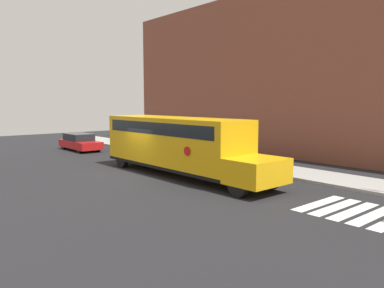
# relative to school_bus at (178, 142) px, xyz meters

# --- Properties ---
(ground_plane) EXTENTS (60.00, 60.00, 0.00)m
(ground_plane) POSITION_rel_school_bus_xyz_m (-1.88, -1.36, -1.81)
(ground_plane) COLOR black
(sidewalk_strip) EXTENTS (44.00, 3.00, 0.15)m
(sidewalk_strip) POSITION_rel_school_bus_xyz_m (-1.88, 5.14, -1.73)
(sidewalk_strip) COLOR #9E9E99
(sidewalk_strip) RESTS_ON ground
(building_backdrop) EXTENTS (32.00, 4.00, 12.28)m
(building_backdrop) POSITION_rel_school_bus_xyz_m (-1.88, 11.64, 4.33)
(building_backdrop) COLOR brown
(building_backdrop) RESTS_ON ground
(crosswalk_stripes) EXTENTS (3.30, 3.20, 0.01)m
(crosswalk_stripes) POSITION_rel_school_bus_xyz_m (9.59, 0.64, -1.80)
(crosswalk_stripes) COLOR white
(crosswalk_stripes) RESTS_ON ground
(school_bus) EXTENTS (11.82, 2.57, 3.15)m
(school_bus) POSITION_rel_school_bus_xyz_m (0.00, 0.00, 0.00)
(school_bus) COLOR #EAA80F
(school_bus) RESTS_ON ground
(parked_car) EXTENTS (4.71, 1.83, 1.39)m
(parked_car) POSITION_rel_school_bus_xyz_m (-13.58, 0.43, -1.11)
(parked_car) COLOR red
(parked_car) RESTS_ON ground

